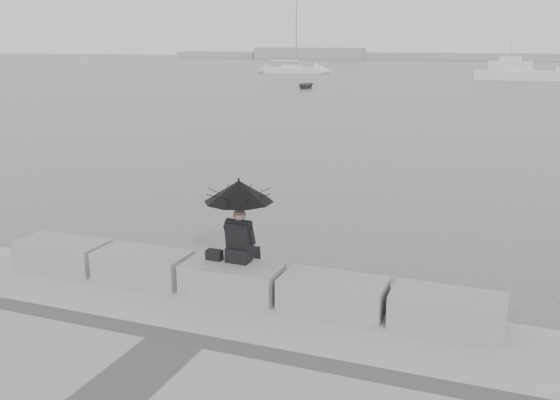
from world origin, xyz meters
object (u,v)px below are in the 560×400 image
at_px(seated_person, 239,202).
at_px(dinghy, 306,85).
at_px(motor_cruiser, 518,72).
at_px(sailboat_left, 293,70).

bearing_deg(seated_person, dinghy, 109.15).
height_order(seated_person, dinghy, seated_person).
height_order(seated_person, motor_cruiser, motor_cruiser).
xyz_separation_m(seated_person, dinghy, (-16.17, 50.55, -1.72)).
bearing_deg(dinghy, seated_person, -81.32).
bearing_deg(sailboat_left, motor_cruiser, -18.46).
distance_m(seated_person, sailboat_left, 81.84).
distance_m(seated_person, dinghy, 53.10).
relative_size(seated_person, motor_cruiser, 0.14).
xyz_separation_m(sailboat_left, motor_cruiser, (30.42, -5.47, 0.37)).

